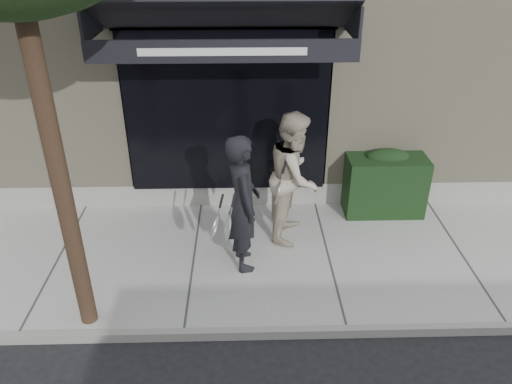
{
  "coord_description": "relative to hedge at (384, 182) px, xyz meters",
  "views": [
    {
      "loc": [
        -1.24,
        -6.06,
        4.54
      ],
      "look_at": [
        -1.06,
        0.6,
        0.86
      ],
      "focal_mm": 35.0,
      "sensor_mm": 36.0,
      "label": 1
    }
  ],
  "objects": [
    {
      "name": "ground",
      "position": [
        -1.1,
        -1.25,
        -0.66
      ],
      "size": [
        80.0,
        80.0,
        0.0
      ],
      "primitive_type": "plane",
      "color": "black",
      "rests_on": "ground"
    },
    {
      "name": "sidewalk",
      "position": [
        -1.1,
        -1.25,
        -0.6
      ],
      "size": [
        20.0,
        3.0,
        0.12
      ],
      "primitive_type": "cube",
      "color": "#9A9B95",
      "rests_on": "ground"
    },
    {
      "name": "curb",
      "position": [
        -1.1,
        -2.8,
        -0.59
      ],
      "size": [
        20.0,
        0.1,
        0.14
      ],
      "primitive_type": "cube",
      "color": "gray",
      "rests_on": "ground"
    },
    {
      "name": "building_facade",
      "position": [
        -1.11,
        3.71,
        2.08
      ],
      "size": [
        14.3,
        8.04,
        5.64
      ],
      "color": "tan",
      "rests_on": "ground"
    },
    {
      "name": "hedge",
      "position": [
        0.0,
        0.0,
        0.0
      ],
      "size": [
        1.3,
        0.7,
        1.14
      ],
      "color": "black",
      "rests_on": "sidewalk"
    },
    {
      "name": "pedestrian_front",
      "position": [
        -2.37,
        -1.44,
        0.46
      ],
      "size": [
        0.77,
        0.94,
        2.0
      ],
      "color": "black",
      "rests_on": "sidewalk"
    },
    {
      "name": "pedestrian_back",
      "position": [
        -1.59,
        -0.67,
        0.47
      ],
      "size": [
        1.0,
        1.15,
        2.02
      ],
      "color": "#B7AA92",
      "rests_on": "sidewalk"
    }
  ]
}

